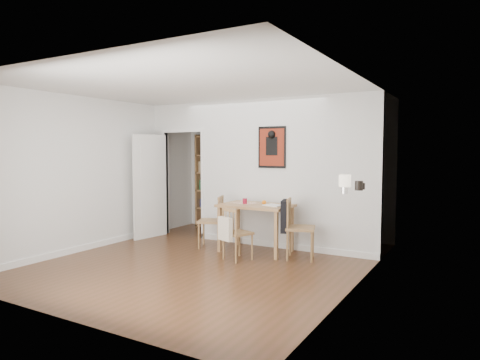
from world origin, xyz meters
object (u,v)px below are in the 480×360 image
Objects in this scene: fireplace at (356,232)px; ceramic_jar_a at (359,186)px; notebook at (274,205)px; chair_right at (299,228)px; chair_front at (237,233)px; red_glass at (245,201)px; orange_fruit at (264,202)px; ceramic_jar_b at (362,186)px; mantel_lamp at (345,182)px; dining_table at (256,210)px; bookshelf at (215,182)px; chair_left at (211,222)px.

fireplace is 9.68× the size of ceramic_jar_a.
ceramic_jar_a is (1.49, -0.49, 0.42)m from notebook.
chair_front is at bearing -146.17° from chair_right.
red_glass is 1.34× the size of orange_fruit.
red_glass is (-0.18, 0.57, 0.43)m from chair_front.
ceramic_jar_b is (1.83, 0.29, 0.79)m from chair_front.
mantel_lamp is at bearing -43.63° from chair_right.
mantel_lamp is (1.79, -1.01, 0.60)m from dining_table.
red_glass is 0.31× the size of notebook.
ceramic_jar_a is (2.01, -0.45, 0.38)m from red_glass.
ceramic_jar_b reaches higher than notebook.
fireplace is (3.63, -2.15, -0.39)m from bookshelf.
mantel_lamp is (1.66, -1.06, 0.47)m from orange_fruit.
fireplace is at bearing -87.97° from ceramic_jar_b.
chair_front is 2.83m from bookshelf.
chair_right is at bearing 136.37° from mantel_lamp.
chair_right reaches higher than red_glass.
bookshelf is (-1.78, 2.11, 0.59)m from chair_front.
dining_table is 1.23× the size of chair_right.
ceramic_jar_a reaches higher than ceramic_jar_b.
chair_left is at bearing 175.20° from ceramic_jar_b.
bookshelf is 2.23m from red_glass.
orange_fruit is at bearing 79.09° from chair_front.
chair_left is at bearing -173.09° from dining_table.
ceramic_jar_a is at bearing 85.09° from mantel_lamp.
chair_left is 1.94m from bookshelf.
chair_left is 12.69× the size of orange_fruit.
bookshelf is at bearing 144.91° from mantel_lamp.
orange_fruit is 1.78m from ceramic_jar_b.
bookshelf is at bearing 148.71° from chair_right.
mantel_lamp is at bearing -99.51° from fireplace.
chair_left reaches higher than chair_front.
dining_table is 0.19m from orange_fruit.
ceramic_jar_a is (3.61, -1.99, 0.22)m from bookshelf.
dining_table is 13.12× the size of ceramic_jar_b.
chair_left is at bearing -175.59° from notebook.
bookshelf is at bearing 151.11° from ceramic_jar_a.
ceramic_jar_a is at bearing -15.19° from dining_table.
chair_left is at bearing 160.86° from mantel_lamp.
orange_fruit is (-1.72, 0.71, 0.22)m from fireplace.
fireplace is at bearing -1.10° from chair_front.
mantel_lamp reaches higher than chair_right.
orange_fruit is 0.80× the size of ceramic_jar_b.
fireplace is at bearing -16.60° from red_glass.
notebook is (-0.47, 0.07, 0.31)m from chair_right.
chair_right is at bearing 157.68° from ceramic_jar_a.
orange_fruit is (0.96, 0.15, 0.38)m from chair_left.
dining_table is at bearing 164.81° from ceramic_jar_a.
bookshelf reaches higher than dining_table.
mantel_lamp is at bearing -32.64° from orange_fruit.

